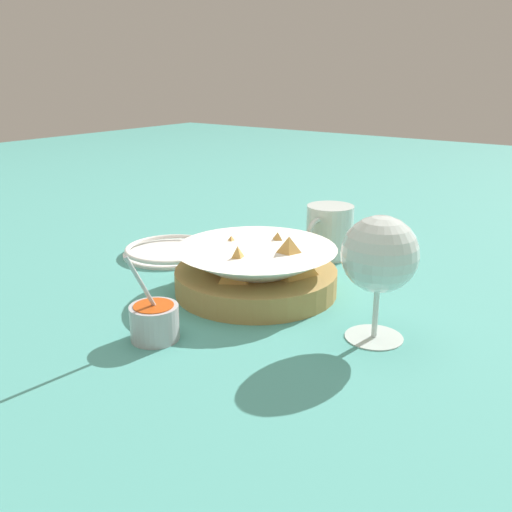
% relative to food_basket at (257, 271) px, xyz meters
% --- Properties ---
extents(ground_plane, '(4.00, 4.00, 0.00)m').
position_rel_food_basket_xyz_m(ground_plane, '(-0.03, -0.01, -0.03)').
color(ground_plane, teal).
extents(food_basket, '(0.24, 0.24, 0.09)m').
position_rel_food_basket_xyz_m(food_basket, '(0.00, 0.00, 0.00)').
color(food_basket, '#B2894C').
rests_on(food_basket, ground_plane).
extents(sauce_cup, '(0.07, 0.06, 0.12)m').
position_rel_food_basket_xyz_m(sauce_cup, '(0.20, -0.01, -0.01)').
color(sauce_cup, '#B7B7BC').
rests_on(sauce_cup, ground_plane).
extents(wine_glass, '(0.09, 0.09, 0.16)m').
position_rel_food_basket_xyz_m(wine_glass, '(0.04, 0.21, 0.07)').
color(wine_glass, silver).
rests_on(wine_glass, ground_plane).
extents(beer_mug, '(0.12, 0.08, 0.09)m').
position_rel_food_basket_xyz_m(beer_mug, '(-0.21, 0.00, 0.01)').
color(beer_mug, silver).
rests_on(beer_mug, ground_plane).
extents(side_plate, '(0.17, 0.17, 0.01)m').
position_rel_food_basket_xyz_m(side_plate, '(-0.05, -0.23, -0.02)').
color(side_plate, white).
rests_on(side_plate, ground_plane).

